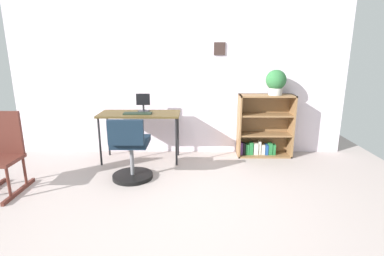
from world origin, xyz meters
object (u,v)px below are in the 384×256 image
monitor (143,103)px  office_chair (131,153)px  bookshelf_low (263,128)px  keyboard (138,113)px  potted_plant_on_shelf (276,81)px  desk (140,117)px  rocking_chair (2,152)px

monitor → office_chair: bearing=-92.9°
bookshelf_low → keyboard: bearing=-170.2°
keyboard → office_chair: office_chair is taller
office_chair → potted_plant_on_shelf: bearing=24.5°
desk → rocking_chair: (-1.42, -1.01, -0.20)m
rocking_chair → potted_plant_on_shelf: 3.70m
office_chair → rocking_chair: (-1.42, -0.29, 0.10)m
monitor → rocking_chair: monitor is taller
keyboard → rocking_chair: 1.71m
desk → monitor: (0.04, 0.11, 0.18)m
keyboard → potted_plant_on_shelf: size_ratio=1.07×
desk → potted_plant_on_shelf: bearing=5.6°
desk → potted_plant_on_shelf: potted_plant_on_shelf is taller
keyboard → rocking_chair: (-1.41, -0.94, -0.27)m
monitor → bookshelf_low: (1.84, 0.15, -0.42)m
desk → office_chair: (-0.00, -0.72, -0.30)m
desk → rocking_chair: size_ratio=1.25×
bookshelf_low → potted_plant_on_shelf: size_ratio=2.57×
keyboard → rocking_chair: rocking_chair is taller
monitor → potted_plant_on_shelf: 2.00m
desk → keyboard: (-0.01, -0.07, 0.07)m
office_chair → keyboard: bearing=91.2°
office_chair → bookshelf_low: bookshelf_low is taller
potted_plant_on_shelf → rocking_chair: bearing=-160.6°
rocking_chair → bookshelf_low: 3.54m
keyboard → potted_plant_on_shelf: bearing=7.5°
monitor → keyboard: monitor is taller
bookshelf_low → desk: bearing=-172.3°
bookshelf_low → potted_plant_on_shelf: 0.75m
office_chair → rocking_chair: rocking_chair is taller
desk → monitor: 0.22m
desk → office_chair: 0.78m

